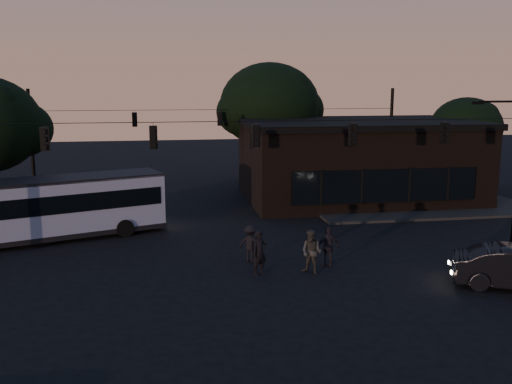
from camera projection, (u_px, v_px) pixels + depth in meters
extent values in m
plane|color=black|center=(272.00, 285.00, 22.52)|extent=(120.00, 120.00, 0.00)
cube|color=black|center=(409.00, 202.00, 37.99)|extent=(14.00, 10.00, 0.15)
cube|color=black|center=(357.00, 163.00, 38.99)|extent=(15.00, 10.00, 5.00)
cube|color=black|center=(358.00, 123.00, 38.49)|extent=(15.40, 10.40, 0.40)
cube|color=black|center=(385.00, 186.00, 34.16)|extent=(11.50, 0.18, 2.00)
cylinder|color=black|center=(269.00, 160.00, 44.10)|extent=(0.44, 0.44, 4.00)
ellipsoid|color=black|center=(269.00, 105.00, 43.32)|extent=(7.60, 7.60, 6.46)
cylinder|color=black|center=(463.00, 170.00, 42.55)|extent=(0.44, 0.44, 3.00)
ellipsoid|color=black|center=(466.00, 127.00, 41.96)|extent=(5.20, 5.20, 4.42)
cylinder|color=black|center=(256.00, 121.00, 25.23)|extent=(26.00, 0.03, 0.03)
cube|color=black|center=(45.00, 139.00, 23.92)|extent=(0.34, 0.30, 1.00)
cube|color=black|center=(153.00, 137.00, 24.64)|extent=(0.34, 0.30, 1.00)
cube|color=black|center=(256.00, 136.00, 25.35)|extent=(0.34, 0.30, 1.00)
cube|color=black|center=(353.00, 134.00, 26.07)|extent=(0.34, 0.30, 1.00)
cube|color=black|center=(445.00, 133.00, 26.79)|extent=(0.34, 0.30, 1.00)
cylinder|color=black|center=(32.00, 144.00, 39.13)|extent=(0.24, 0.24, 7.50)
cylinder|color=black|center=(390.00, 138.00, 43.27)|extent=(0.24, 0.24, 7.50)
cylinder|color=black|center=(220.00, 110.00, 40.78)|extent=(26.00, 0.03, 0.03)
cube|color=black|center=(135.00, 120.00, 39.94)|extent=(0.34, 0.30, 1.00)
cube|color=black|center=(220.00, 119.00, 40.90)|extent=(0.34, 0.30, 1.00)
cube|color=black|center=(301.00, 118.00, 41.86)|extent=(0.34, 0.30, 1.00)
cube|color=#848AA8|center=(52.00, 206.00, 28.79)|extent=(11.33, 6.15, 2.63)
cube|color=black|center=(52.00, 201.00, 28.74)|extent=(10.93, 6.04, 0.91)
cube|color=black|center=(50.00, 180.00, 28.54)|extent=(11.33, 6.15, 0.15)
cube|color=black|center=(54.00, 233.00, 29.05)|extent=(11.45, 6.24, 0.25)
cylinder|color=black|center=(125.00, 228.00, 29.55)|extent=(0.94, 0.55, 0.91)
cylinder|color=black|center=(112.00, 218.00, 31.72)|extent=(0.94, 0.55, 0.91)
imported|color=black|center=(260.00, 253.00, 23.60)|extent=(0.81, 0.70, 1.87)
imported|color=#30302C|center=(312.00, 252.00, 23.74)|extent=(1.15, 1.14, 1.87)
imported|color=black|center=(328.00, 247.00, 24.70)|extent=(1.05, 0.47, 1.77)
imported|color=black|center=(250.00, 243.00, 25.40)|extent=(1.23, 1.05, 1.66)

